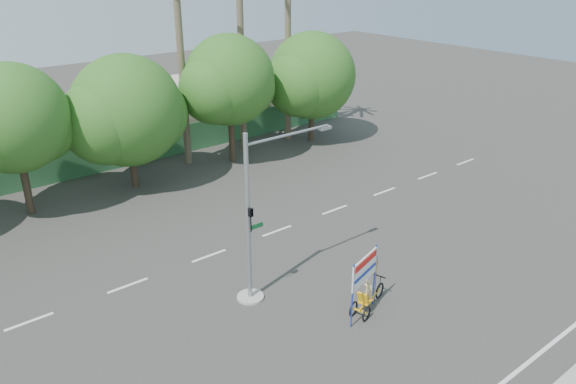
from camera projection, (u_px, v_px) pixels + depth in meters
ground at (364, 321)px, 21.44m from camera, size 120.00×120.00×0.00m
fence at (125, 152)px, 36.39m from camera, size 38.00×0.08×2.00m
building_right at (196, 106)px, 43.91m from camera, size 14.00×8.00×3.60m
tree_left at (13, 122)px, 28.22m from camera, size 6.66×5.60×8.07m
tree_center at (126, 114)px, 31.91m from camera, size 7.62×6.40×7.85m
tree_right at (229, 84)px, 35.65m from camera, size 6.90×5.80×8.36m
tree_far_right at (311, 78)px, 39.93m from camera, size 7.38×6.20×7.94m
palm_mid at (288, 8)px, 38.57m from camera, size 3.73×3.79×15.45m
palm_short at (179, 25)px, 33.87m from camera, size 3.73×3.79×14.45m
traffic_signal at (255, 232)px, 21.86m from camera, size 4.72×1.10×7.00m
trike_billboard at (367, 288)px, 21.55m from camera, size 2.69×1.10×2.74m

